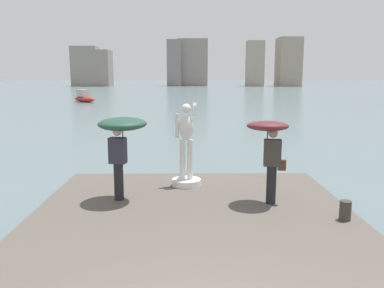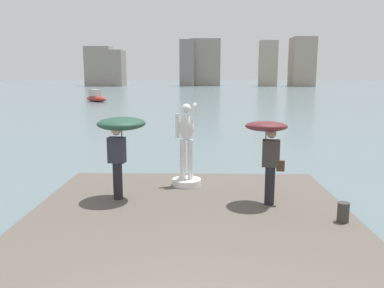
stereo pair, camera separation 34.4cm
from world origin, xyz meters
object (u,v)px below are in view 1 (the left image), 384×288
object	(u,v)px
onlooker_left	(121,133)
boat_near	(84,98)
statue_white_figure	(186,155)
mooring_bollard	(345,210)
onlooker_right	(269,140)

from	to	relation	value
onlooker_left	boat_near	distance (m)	40.80
statue_white_figure	mooring_bollard	size ratio (longest dim) A/B	5.52
onlooker_left	boat_near	world-z (taller)	onlooker_left
statue_white_figure	onlooker_left	distance (m)	2.06
boat_near	mooring_bollard	bearing A→B (deg)	-68.87
boat_near	onlooker_right	bearing A→B (deg)	-70.05
onlooker_right	statue_white_figure	bearing A→B (deg)	141.47
onlooker_left	boat_near	xyz separation A→B (m)	(-11.01, 39.26, -1.46)
onlooker_left	mooring_bollard	bearing A→B (deg)	-16.47
mooring_bollard	boat_near	xyz separation A→B (m)	(-15.71, 40.65, -0.06)
boat_near	onlooker_left	bearing A→B (deg)	-74.33
onlooker_left	boat_near	bearing A→B (deg)	105.67
statue_white_figure	boat_near	world-z (taller)	statue_white_figure
mooring_bollard	boat_near	size ratio (longest dim) A/B	0.11
onlooker_left	onlooker_right	distance (m)	3.36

